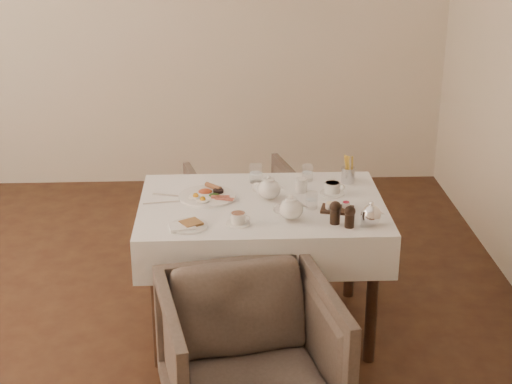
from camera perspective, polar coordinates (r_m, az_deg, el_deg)
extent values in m
plane|color=black|center=(4.29, -8.82, -11.35)|extent=(5.00, 5.00, 0.00)
plane|color=beige|center=(6.15, -7.27, 13.53)|extent=(4.50, 0.00, 4.50)
cube|color=black|center=(4.11, 0.42, -1.25)|extent=(1.20, 0.80, 0.04)
cube|color=white|center=(4.14, 0.42, -2.30)|extent=(1.28, 0.88, 0.23)
cylinder|color=black|center=(4.58, -6.59, -3.93)|extent=(0.06, 0.06, 0.70)
cylinder|color=black|center=(4.62, 6.90, -3.67)|extent=(0.06, 0.06, 0.70)
cylinder|color=black|center=(3.98, -7.20, -8.22)|extent=(0.06, 0.06, 0.70)
cylinder|color=black|center=(4.03, 8.42, -7.85)|extent=(0.06, 0.06, 0.70)
imported|color=#4B3F37|center=(3.56, -0.45, -12.08)|extent=(0.88, 0.90, 0.70)
imported|color=#4B3F37|center=(5.06, -0.85, -1.67)|extent=(0.80, 0.82, 0.62)
cylinder|color=white|center=(4.17, -3.57, -0.31)|extent=(0.30, 0.30, 0.01)
ellipsoid|color=#B44420|center=(4.21, -3.72, 0.13)|extent=(0.08, 0.07, 0.03)
cylinder|color=brown|center=(4.25, -3.12, 0.39)|extent=(0.09, 0.10, 0.03)
cylinder|color=black|center=(4.20, -2.76, 0.07)|extent=(0.06, 0.06, 0.02)
cube|color=maroon|center=(4.12, -2.45, -0.43)|extent=(0.10, 0.06, 0.01)
ellipsoid|color=#264C19|center=(4.16, -3.05, -0.19)|extent=(0.06, 0.05, 0.02)
cylinder|color=white|center=(3.83, -4.90, -2.47)|extent=(0.19, 0.19, 0.01)
cube|color=brown|center=(3.83, -4.74, -2.25)|extent=(0.12, 0.12, 0.01)
cube|color=white|center=(3.81, -5.37, -2.54)|extent=(0.14, 0.12, 0.02)
cylinder|color=white|center=(4.23, 3.32, 0.50)|extent=(0.08, 0.08, 0.07)
cylinder|color=white|center=(3.85, -1.30, -2.28)|extent=(0.12, 0.12, 0.01)
cylinder|color=white|center=(3.84, -1.31, -1.88)|extent=(0.10, 0.10, 0.05)
cylinder|color=#955E43|center=(3.83, -1.31, -1.56)|extent=(0.07, 0.07, 0.00)
cylinder|color=white|center=(4.23, 5.56, -0.08)|extent=(0.13, 0.13, 0.01)
cylinder|color=white|center=(4.22, 5.57, 0.33)|extent=(0.10, 0.10, 0.06)
cylinder|color=#955E43|center=(4.21, 5.59, 0.66)|extent=(0.07, 0.07, 0.00)
cylinder|color=silver|center=(4.35, 0.00, 1.36)|extent=(0.08, 0.08, 0.10)
cylinder|color=silver|center=(4.02, 4.07, -0.60)|extent=(0.07, 0.07, 0.09)
cylinder|color=silver|center=(4.39, 3.77, 1.39)|extent=(0.07, 0.07, 0.09)
cube|color=black|center=(4.02, 5.93, -1.27)|extent=(0.18, 0.15, 0.01)
cylinder|color=white|center=(4.00, 5.43, -1.01)|extent=(0.05, 0.05, 0.03)
cylinder|color=maroon|center=(4.02, 6.56, -0.93)|extent=(0.04, 0.04, 0.03)
cylinder|color=silver|center=(4.38, 6.71, 1.24)|extent=(0.07, 0.07, 0.09)
cube|color=silver|center=(4.20, -6.18, -0.26)|extent=(0.20, 0.07, 0.00)
cube|color=silver|center=(4.12, -6.89, -0.77)|extent=(0.19, 0.04, 0.00)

